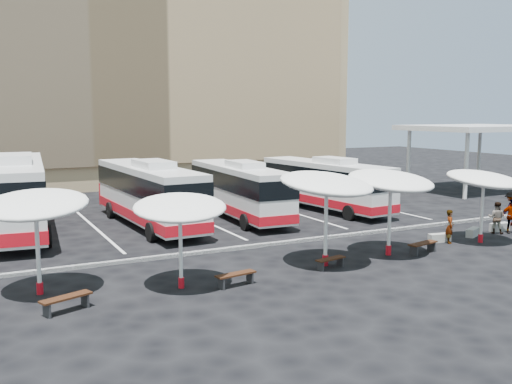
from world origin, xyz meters
name	(u,v)px	position (x,y,z in m)	size (l,w,h in m)	color
ground	(266,249)	(0.00, 0.00, 0.00)	(120.00, 120.00, 0.00)	black
sandstone_building	(104,42)	(0.00, 31.87, 12.63)	(42.00, 18.25, 29.60)	#A1865E
service_canopy	(475,129)	(24.00, 10.00, 4.87)	(10.00, 8.00, 5.20)	silver
curb_divider	(261,245)	(0.00, 0.50, 0.07)	(34.00, 0.25, 0.15)	black
bay_lines	(202,220)	(0.00, 8.00, 0.01)	(24.15, 12.00, 0.01)	white
bus_0	(16,192)	(-9.81, 9.25, 2.12)	(4.00, 13.26, 4.14)	silver
bus_1	(148,192)	(-3.22, 7.71, 1.88)	(3.10, 11.72, 3.69)	silver
bus_2	(239,188)	(2.25, 7.71, 1.75)	(2.88, 10.91, 3.43)	silver
bus_3	(325,183)	(8.31, 7.67, 1.75)	(3.39, 10.97, 3.43)	silver
sunshade_0	(35,205)	(-10.01, -2.24, 3.11)	(4.59, 4.61, 3.66)	silver
sunshade_1	(180,208)	(-5.44, -3.78, 2.90)	(4.01, 4.04, 3.41)	silver
sunshade_2	(327,184)	(0.81, -3.60, 3.35)	(4.77, 4.80, 3.95)	silver
sunshade_3	(391,181)	(4.26, -3.39, 3.27)	(4.15, 4.19, 3.85)	silver
sunshade_4	(484,180)	(9.81, -3.49, 3.04)	(4.16, 4.19, 3.58)	silver
wood_bench_0	(66,300)	(-9.47, -4.48, 0.38)	(1.68, 0.99, 0.50)	black
wood_bench_1	(236,276)	(-3.62, -4.47, 0.36)	(1.60, 0.65, 0.48)	black
wood_bench_2	(331,260)	(0.76, -4.05, 0.32)	(1.41, 0.61, 0.42)	black
wood_bench_3	(423,245)	(5.79, -3.88, 0.38)	(1.66, 0.73, 0.49)	black
conc_bench_0	(439,238)	(8.11, -2.53, 0.20)	(1.09, 0.36, 0.41)	gray
conc_bench_1	(473,232)	(10.57, -2.34, 0.21)	(1.10, 0.37, 0.41)	gray
conc_bench_2	(500,227)	(12.86, -2.03, 0.21)	(1.14, 0.38, 0.43)	gray
passenger_0	(450,227)	(8.36, -2.92, 0.81)	(0.59, 0.39, 1.61)	black
passenger_1	(497,218)	(12.19, -2.38, 0.83)	(0.80, 0.63, 1.65)	black
passenger_2	(511,216)	(12.89, -2.69, 0.90)	(1.05, 0.44, 1.79)	black
passenger_3	(510,209)	(14.57, -1.26, 0.94)	(1.21, 0.70, 1.87)	black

